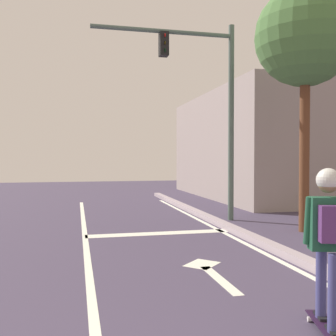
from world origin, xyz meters
name	(u,v)px	position (x,y,z in m)	size (l,w,h in m)	color
lane_line_center	(89,275)	(0.12, 6.00, 0.00)	(0.12, 20.00, 0.01)	silver
lane_line_curbside	(282,262)	(3.35, 6.00, 0.00)	(0.12, 20.00, 0.01)	silver
stop_bar	(158,233)	(1.81, 8.99, 0.00)	(3.37, 0.40, 0.01)	silver
lane_arrow_stem	(220,279)	(1.98, 5.35, 0.00)	(0.16, 1.40, 0.01)	silver
lane_arrow_head	(202,264)	(1.98, 6.20, 0.00)	(0.56, 0.44, 0.01)	silver
curb_strip	(296,258)	(3.60, 6.00, 0.07)	(0.24, 24.00, 0.14)	#A4939C
skateboard	(327,326)	(2.41, 3.45, 0.07)	(0.41, 0.81, 0.08)	#24132C
skater	(328,227)	(2.41, 3.44, 1.08)	(0.43, 0.60, 1.59)	#42427A
traffic_signal_mast	(204,88)	(3.42, 10.49, 3.71)	(4.00, 0.34, 5.52)	#50645A
roadside_tree	(305,38)	(5.28, 8.44, 4.64)	(2.40, 2.40, 5.88)	brown
building_block	(323,147)	(11.45, 16.68, 2.31)	(11.91, 10.08, 4.62)	gray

